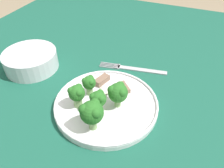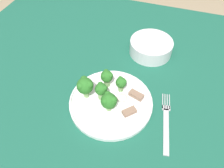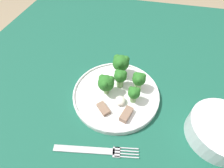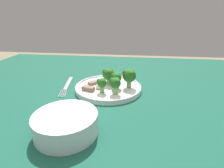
% 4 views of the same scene
% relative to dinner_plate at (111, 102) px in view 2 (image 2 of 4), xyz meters
% --- Properties ---
extents(table, '(1.37, 1.16, 0.76)m').
position_rel_dinner_plate_xyz_m(table, '(0.04, 0.04, -0.09)').
color(table, '#195642').
rests_on(table, ground_plane).
extents(dinner_plate, '(0.25, 0.25, 0.02)m').
position_rel_dinner_plate_xyz_m(dinner_plate, '(0.00, 0.00, 0.00)').
color(dinner_plate, white).
rests_on(dinner_plate, table).
extents(fork, '(0.05, 0.20, 0.00)m').
position_rel_dinner_plate_xyz_m(fork, '(0.17, -0.01, -0.01)').
color(fork, '#B2B2B7').
rests_on(fork, table).
extents(cream_bowl, '(0.15, 0.15, 0.05)m').
position_rel_dinner_plate_xyz_m(cream_bowl, '(0.06, 0.27, 0.02)').
color(cream_bowl, silver).
rests_on(cream_bowl, table).
extents(broccoli_floret_near_rim_left, '(0.04, 0.04, 0.06)m').
position_rel_dinner_plate_xyz_m(broccoli_floret_near_rim_left, '(-0.03, 0.06, 0.04)').
color(broccoli_floret_near_rim_left, '#7FA866').
rests_on(broccoli_floret_near_rim_left, dinner_plate).
extents(broccoli_floret_center_left, '(0.05, 0.05, 0.07)m').
position_rel_dinner_plate_xyz_m(broccoli_floret_center_left, '(-0.08, -0.00, 0.05)').
color(broccoli_floret_center_left, '#7FA866').
rests_on(broccoli_floret_center_left, dinner_plate).
extents(broccoli_floret_back_left, '(0.04, 0.04, 0.06)m').
position_rel_dinner_plate_xyz_m(broccoli_floret_back_left, '(-0.03, 0.00, 0.04)').
color(broccoli_floret_back_left, '#7FA866').
rests_on(broccoli_floret_back_left, dinner_plate).
extents(broccoli_floret_front_left, '(0.03, 0.03, 0.05)m').
position_rel_dinner_plate_xyz_m(broccoli_floret_front_left, '(0.01, 0.05, 0.04)').
color(broccoli_floret_front_left, '#7FA866').
rests_on(broccoli_floret_front_left, dinner_plate).
extents(broccoli_floret_center_back, '(0.05, 0.05, 0.06)m').
position_rel_dinner_plate_xyz_m(broccoli_floret_center_back, '(0.00, -0.03, 0.04)').
color(broccoli_floret_center_back, '#7FA866').
rests_on(broccoli_floret_center_back, dinner_plate).
extents(meat_slice_front_slice, '(0.04, 0.04, 0.01)m').
position_rel_dinner_plate_xyz_m(meat_slice_front_slice, '(0.06, -0.02, 0.01)').
color(meat_slice_front_slice, '#846651').
rests_on(meat_slice_front_slice, dinner_plate).
extents(meat_slice_middle_slice, '(0.05, 0.03, 0.01)m').
position_rel_dinner_plate_xyz_m(meat_slice_middle_slice, '(0.07, 0.04, 0.01)').
color(meat_slice_middle_slice, '#846651').
rests_on(meat_slice_middle_slice, dinner_plate).
extents(sauce_dollop, '(0.03, 0.03, 0.02)m').
position_rel_dinner_plate_xyz_m(sauce_dollop, '(0.03, 0.02, 0.01)').
color(sauce_dollop, silver).
rests_on(sauce_dollop, dinner_plate).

